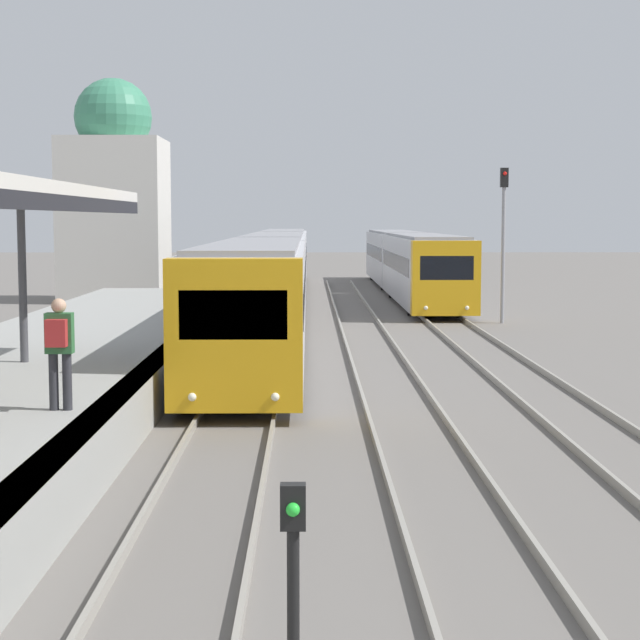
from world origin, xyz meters
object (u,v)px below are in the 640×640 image
Objects in this scene: person_on_platform at (59,344)px; signal_mast_far at (503,227)px; train_near at (275,268)px; train_far at (407,260)px; signal_post_near at (293,566)px.

signal_mast_far reaches higher than person_on_platform.
train_near reaches higher than train_far.
train_far is 46.52m from signal_post_near.
person_on_platform is 0.03× the size of train_near.
person_on_platform reaches higher than signal_post_near.
train_near is at bearing 91.96° from signal_post_near.
person_on_platform is at bearing -102.73° from train_far.
signal_post_near is at bearing -64.76° from person_on_platform.
signal_mast_far is (10.79, 23.24, 1.56)m from person_on_platform.
train_far is 5.47× the size of signal_mast_far.
signal_mast_far is at bearing 65.09° from person_on_platform.
person_on_platform is 0.05× the size of train_far.
train_far is (8.74, 38.68, -0.21)m from person_on_platform.
train_near reaches higher than person_on_platform.
train_far is at bearing 97.58° from signal_mast_far.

